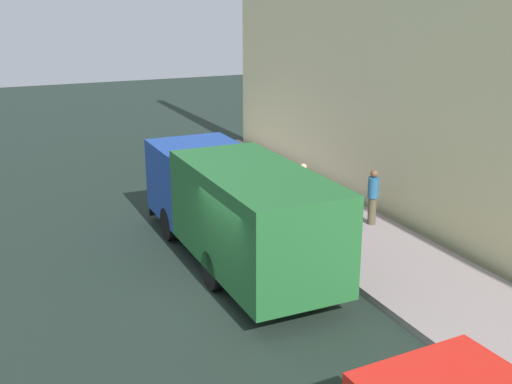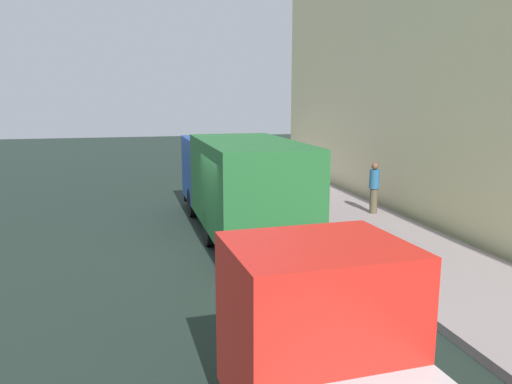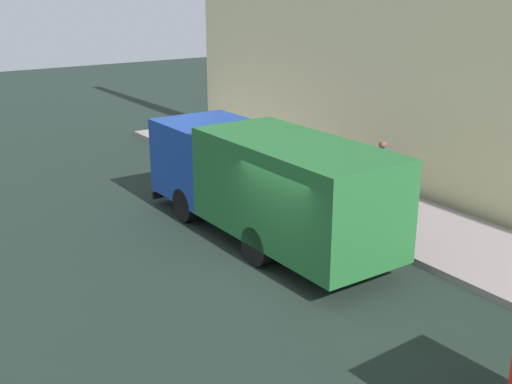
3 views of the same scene
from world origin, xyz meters
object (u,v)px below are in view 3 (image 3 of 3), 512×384
large_utility_truck (264,180)px  pedestrian_walking (309,162)px  traffic_cone_orange (272,169)px  pedestrian_standing (381,166)px

large_utility_truck → pedestrian_walking: (3.23, 2.24, -0.55)m
pedestrian_walking → traffic_cone_orange: size_ratio=2.28×
pedestrian_walking → traffic_cone_orange: pedestrian_walking is taller
traffic_cone_orange → large_utility_truck: bearing=-127.8°
pedestrian_standing → pedestrian_walking: bearing=125.7°
pedestrian_standing → traffic_cone_orange: size_ratio=2.34×
large_utility_truck → pedestrian_walking: large_utility_truck is taller
large_utility_truck → traffic_cone_orange: size_ratio=11.40×
pedestrian_standing → traffic_cone_orange: (-1.88, 3.09, -0.55)m
large_utility_truck → pedestrian_standing: (4.70, 0.55, -0.52)m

